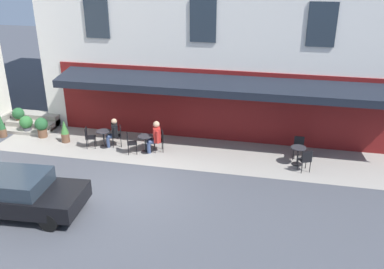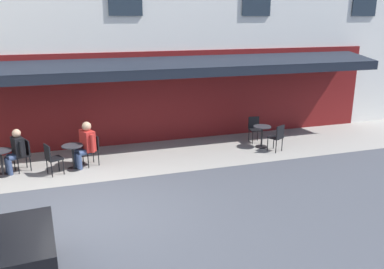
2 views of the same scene
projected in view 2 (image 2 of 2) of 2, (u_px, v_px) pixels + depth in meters
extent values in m
plane|color=#42444C|center=(95.00, 213.00, 9.03)|extent=(70.00, 70.00, 0.00)
cube|color=gray|center=(187.00, 153.00, 13.09)|extent=(20.50, 3.20, 0.01)
cube|color=maroon|center=(167.00, 97.00, 14.00)|extent=(16.00, 0.06, 3.20)
cube|color=black|center=(173.00, 64.00, 12.90)|extent=(15.00, 1.70, 0.36)
cube|color=black|center=(180.00, 74.00, 12.20)|extent=(15.00, 0.04, 0.28)
cylinder|color=black|center=(74.00, 169.00, 11.64)|extent=(0.40, 0.40, 0.03)
cylinder|color=black|center=(73.00, 158.00, 11.54)|extent=(0.06, 0.06, 0.72)
cylinder|color=#2D2D33|center=(72.00, 146.00, 11.43)|extent=(0.60, 0.60, 0.03)
cylinder|color=black|center=(64.00, 167.00, 11.22)|extent=(0.03, 0.03, 0.45)
cylinder|color=black|center=(59.00, 164.00, 11.47)|extent=(0.03, 0.03, 0.45)
cylinder|color=black|center=(52.00, 170.00, 11.01)|extent=(0.03, 0.03, 0.45)
cylinder|color=black|center=(47.00, 167.00, 11.26)|extent=(0.03, 0.03, 0.45)
cube|color=black|center=(54.00, 159.00, 11.17)|extent=(0.52, 0.52, 0.04)
cube|color=black|center=(47.00, 152.00, 10.99)|extent=(0.19, 0.38, 0.42)
cylinder|color=black|center=(83.00, 158.00, 11.94)|extent=(0.03, 0.03, 0.45)
cylinder|color=black|center=(88.00, 161.00, 11.69)|extent=(0.03, 0.03, 0.45)
cylinder|color=black|center=(93.00, 156.00, 12.15)|extent=(0.03, 0.03, 0.45)
cylinder|color=black|center=(99.00, 158.00, 11.91)|extent=(0.03, 0.03, 0.45)
cube|color=black|center=(90.00, 150.00, 11.85)|extent=(0.52, 0.52, 0.04)
cube|color=black|center=(95.00, 142.00, 11.90)|extent=(0.19, 0.38, 0.42)
cylinder|color=black|center=(4.00, 175.00, 11.20)|extent=(0.40, 0.40, 0.03)
cylinder|color=black|center=(2.00, 164.00, 11.10)|extent=(0.06, 0.06, 0.72)
cylinder|color=#2D2D33|center=(0.00, 151.00, 10.99)|extent=(0.60, 0.60, 0.03)
cylinder|color=black|center=(14.00, 163.00, 11.50)|extent=(0.03, 0.03, 0.45)
cylinder|color=black|center=(18.00, 167.00, 11.25)|extent=(0.03, 0.03, 0.45)
cylinder|color=black|center=(26.00, 161.00, 11.71)|extent=(0.03, 0.03, 0.45)
cylinder|color=black|center=(31.00, 164.00, 11.47)|extent=(0.03, 0.03, 0.45)
cube|color=black|center=(21.00, 156.00, 11.41)|extent=(0.53, 0.53, 0.04)
cube|color=black|center=(27.00, 147.00, 11.46)|extent=(0.19, 0.38, 0.42)
cylinder|color=black|center=(261.00, 147.00, 13.66)|extent=(0.40, 0.40, 0.03)
cylinder|color=black|center=(262.00, 137.00, 13.56)|extent=(0.06, 0.06, 0.72)
cylinder|color=#2D2D33|center=(262.00, 127.00, 13.45)|extent=(0.60, 0.60, 0.03)
cylinder|color=black|center=(274.00, 142.00, 13.44)|extent=(0.03, 0.03, 0.45)
cylinder|color=black|center=(268.00, 144.00, 13.22)|extent=(0.03, 0.03, 0.45)
cylinder|color=black|center=(282.00, 145.00, 13.21)|extent=(0.03, 0.03, 0.45)
cylinder|color=black|center=(276.00, 147.00, 12.98)|extent=(0.03, 0.03, 0.45)
cube|color=black|center=(275.00, 137.00, 13.14)|extent=(0.53, 0.53, 0.04)
cube|color=black|center=(280.00, 132.00, 12.95)|extent=(0.38, 0.21, 0.42)
cylinder|color=black|center=(253.00, 138.00, 13.91)|extent=(0.03, 0.03, 0.45)
cylinder|color=black|center=(262.00, 137.00, 13.99)|extent=(0.03, 0.03, 0.45)
cylinder|color=black|center=(249.00, 135.00, 14.23)|extent=(0.03, 0.03, 0.45)
cylinder|color=black|center=(258.00, 135.00, 14.31)|extent=(0.03, 0.03, 0.45)
cube|color=black|center=(255.00, 130.00, 14.04)|extent=(0.42, 0.42, 0.04)
cube|color=black|center=(254.00, 122.00, 14.14)|extent=(0.40, 0.06, 0.42)
cylinder|color=navy|center=(76.00, 160.00, 11.73)|extent=(0.16, 0.16, 0.47)
cylinder|color=navy|center=(81.00, 151.00, 11.77)|extent=(0.40, 0.30, 0.17)
cylinder|color=navy|center=(79.00, 162.00, 11.59)|extent=(0.16, 0.16, 0.47)
cylinder|color=navy|center=(84.00, 152.00, 11.63)|extent=(0.40, 0.30, 0.17)
cube|color=red|center=(88.00, 141.00, 11.73)|extent=(0.46, 0.58, 0.61)
sphere|color=tan|center=(86.00, 126.00, 11.60)|extent=(0.27, 0.27, 0.27)
cylinder|color=red|center=(83.00, 139.00, 11.95)|extent=(0.11, 0.11, 0.54)
cylinder|color=red|center=(92.00, 143.00, 11.51)|extent=(0.11, 0.11, 0.54)
cylinder|color=navy|center=(8.00, 166.00, 11.30)|extent=(0.14, 0.14, 0.47)
cylinder|color=navy|center=(12.00, 156.00, 11.33)|extent=(0.35, 0.27, 0.15)
cylinder|color=navy|center=(10.00, 167.00, 11.18)|extent=(0.14, 0.14, 0.47)
cylinder|color=navy|center=(14.00, 157.00, 11.20)|extent=(0.35, 0.27, 0.15)
cube|color=black|center=(18.00, 146.00, 11.29)|extent=(0.41, 0.51, 0.54)
sphere|color=tan|center=(16.00, 133.00, 11.18)|extent=(0.24, 0.24, 0.24)
cylinder|color=black|center=(15.00, 145.00, 11.49)|extent=(0.10, 0.10, 0.48)
cylinder|color=black|center=(21.00, 149.00, 11.10)|extent=(0.10, 0.10, 0.48)
cylinder|color=black|center=(14.00, 241.00, 7.35)|extent=(0.60, 0.20, 0.60)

